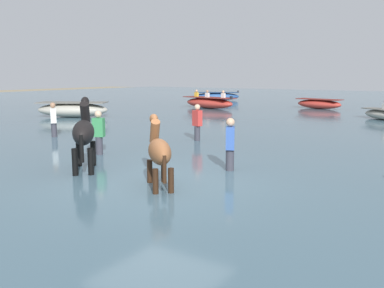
# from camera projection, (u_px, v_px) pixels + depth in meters

# --- Properties ---
(ground_plane) EXTENTS (120.00, 120.00, 0.00)m
(ground_plane) POSITION_uv_depth(u_px,v_px,m) (160.00, 199.00, 9.03)
(ground_plane) COLOR gray
(water_surface) EXTENTS (90.00, 90.00, 0.36)m
(water_surface) POSITION_uv_depth(u_px,v_px,m) (311.00, 135.00, 17.21)
(water_surface) COLOR #476675
(water_surface) RESTS_ON ground
(horse_lead_black) EXTENTS (1.56, 1.61, 2.08)m
(horse_lead_black) POSITION_uv_depth(u_px,v_px,m) (84.00, 134.00, 10.09)
(horse_lead_black) COLOR black
(horse_lead_black) RESTS_ON ground
(horse_trailing_chestnut) EXTENTS (1.40, 1.35, 1.80)m
(horse_trailing_chestnut) POSITION_uv_depth(u_px,v_px,m) (159.00, 153.00, 8.57)
(horse_trailing_chestnut) COLOR brown
(horse_trailing_chestnut) RESTS_ON ground
(boat_mid_channel) EXTENTS (3.26, 1.67, 0.65)m
(boat_mid_channel) POSITION_uv_depth(u_px,v_px,m) (319.00, 104.00, 28.22)
(boat_mid_channel) COLOR #BC382D
(boat_mid_channel) RESTS_ON water_surface
(boat_near_starboard) EXTENTS (3.94, 3.24, 0.85)m
(boat_near_starboard) POSITION_uv_depth(u_px,v_px,m) (217.00, 96.00, 37.27)
(boat_near_starboard) COLOR #28518E
(boat_near_starboard) RESTS_ON water_surface
(boat_far_offshore) EXTENTS (4.22, 2.07, 1.23)m
(boat_far_offshore) POSITION_uv_depth(u_px,v_px,m) (209.00, 103.00, 28.53)
(boat_far_offshore) COLOR #BC382D
(boat_far_offshore) RESTS_ON water_surface
(boat_distant_east) EXTENTS (3.96, 3.14, 0.80)m
(boat_distant_east) POSITION_uv_depth(u_px,v_px,m) (73.00, 110.00, 22.69)
(boat_distant_east) COLOR #B2AD9E
(boat_distant_east) RESTS_ON water_surface
(person_onlooker_right) EXTENTS (0.37, 0.31, 1.63)m
(person_onlooker_right) POSITION_uv_depth(u_px,v_px,m) (99.00, 137.00, 12.07)
(person_onlooker_right) COLOR #383842
(person_onlooker_right) RESTS_ON ground
(person_onlooker_left) EXTENTS (0.32, 0.38, 1.63)m
(person_onlooker_left) POSITION_uv_depth(u_px,v_px,m) (230.00, 150.00, 10.05)
(person_onlooker_left) COLOR #383842
(person_onlooker_left) RESTS_ON ground
(person_spectator_far) EXTENTS (0.38, 0.35, 1.63)m
(person_spectator_far) POSITION_uv_depth(u_px,v_px,m) (54.00, 123.00, 15.47)
(person_spectator_far) COLOR #383842
(person_spectator_far) RESTS_ON ground
(person_wading_mid) EXTENTS (0.37, 0.29, 1.63)m
(person_wading_mid) POSITION_uv_depth(u_px,v_px,m) (197.00, 126.00, 14.60)
(person_wading_mid) COLOR #383842
(person_wading_mid) RESTS_ON ground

